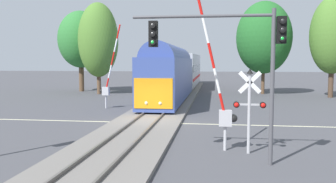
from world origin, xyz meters
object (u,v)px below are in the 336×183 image
Objects in this scene: pine_left_background at (81,40)px; oak_far_right at (264,38)px; crossing_signal_mast at (249,102)px; traffic_signal_near_right at (231,47)px; crossing_gate_near at (223,102)px; commuter_train at (180,70)px; oak_behind_train at (98,40)px; crossing_gate_far at (107,83)px; maple_right_background at (333,35)px.

pine_left_background is 23.02m from oak_far_right.
crossing_signal_mast is 0.62× the size of traffic_signal_near_right.
crossing_gate_near is 1.92× the size of crossing_signal_mast.
pine_left_background is at bearing 120.44° from traffic_signal_near_right.
traffic_signal_near_right is (4.89, -29.62, 1.70)m from commuter_train.
traffic_signal_near_right is at bearing -118.47° from crossing_signal_mast.
oak_behind_train reaches higher than pine_left_background.
crossing_gate_far is (-10.42, 13.26, -0.09)m from crossing_signal_mast.
pine_left_background reaches higher than crossing_gate_near.
crossing_signal_mast is 0.33× the size of maple_right_background.
crossing_signal_mast is 30.03m from oak_behind_train.
traffic_signal_near_right is (9.54, -14.87, 2.35)m from crossing_gate_far.
traffic_signal_near_right is at bearing -99.68° from oak_far_right.
maple_right_background reaches higher than crossing_gate_near.
crossing_gate_near is at bearing 158.79° from crossing_signal_mast.
crossing_gate_near is at bearing -58.14° from pine_left_background.
oak_behind_train is (-14.18, 25.07, 4.27)m from crossing_gate_near.
oak_far_right is at bearing 79.13° from crossing_gate_near.
traffic_signal_near_right is at bearing -57.31° from crossing_gate_far.
crossing_gate_far is 0.64× the size of maple_right_background.
commuter_train is 17.44m from maple_right_background.
commuter_train is 3.77× the size of oak_behind_train.
pine_left_background reaches higher than commuter_train.
oak_far_right is (5.07, 29.71, 2.22)m from traffic_signal_near_right.
maple_right_background is 26.26m from oak_behind_train.
crossing_gate_far is (-9.30, 12.82, -0.01)m from crossing_gate_near.
oak_behind_train is (-15.29, 25.50, 4.19)m from crossing_signal_mast.
traffic_signal_near_right is 0.54× the size of maple_right_background.
commuter_train is 10.50m from oak_behind_train.
crossing_signal_mast is at bearing -59.05° from oak_behind_train.
crossing_gate_far is at bearing -134.56° from oak_far_right.
commuter_train is 28.59m from crossing_signal_mast.
maple_right_background is (11.84, 26.57, 2.20)m from traffic_signal_near_right.
crossing_signal_mast is at bearing -113.71° from maple_right_background.
traffic_signal_near_right is (-0.87, -1.61, 2.27)m from crossing_signal_mast.
crossing_gate_near is at bearing -100.87° from oak_far_right.
pine_left_background is at bearing 123.05° from crossing_signal_mast.
maple_right_background is at bearing 63.78° from crossing_gate_near.
pine_left_background is 30.03m from maple_right_background.
crossing_signal_mast is 0.52× the size of crossing_gate_far.
maple_right_background is 7.46m from oak_far_right.
pine_left_background reaches higher than crossing_signal_mast.
crossing_signal_mast is 0.34× the size of oak_behind_train.
commuter_train is 15.48m from crossing_gate_far.
crossing_signal_mast is (5.76, -28.00, -0.56)m from commuter_train.
crossing_signal_mast is at bearing 61.53° from traffic_signal_near_right.
crossing_gate_near reaches higher than crossing_signal_mast.
crossing_gate_near is 0.65× the size of oak_behind_train.
maple_right_background reaches higher than crossing_gate_far.
oak_far_right reaches higher than crossing_gate_near.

